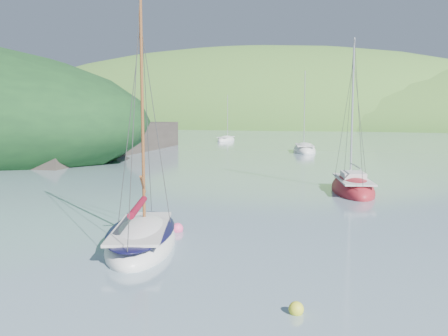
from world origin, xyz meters
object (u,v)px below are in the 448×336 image
at_px(daysailer_white, 142,239).
at_px(distant_sloop_a, 304,151).
at_px(distant_sloop_c, 226,140).
at_px(sloop_red, 352,189).

distance_m(daysailer_white, distant_sloop_a, 45.64).
xyz_separation_m(distant_sloop_a, distant_sloop_c, (-18.08, 18.41, -0.03)).
xyz_separation_m(daysailer_white, sloop_red, (5.44, 15.75, -0.02)).
xyz_separation_m(daysailer_white, distant_sloop_c, (-22.76, 63.81, -0.07)).
bearing_deg(sloop_red, daysailer_white, -126.72).
height_order(daysailer_white, distant_sloop_a, distant_sloop_a).
bearing_deg(distant_sloop_a, distant_sloop_c, 117.10).
relative_size(sloop_red, distant_sloop_c, 1.20).
relative_size(sloop_red, distant_sloop_a, 0.94).
distance_m(daysailer_white, sloop_red, 16.66).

